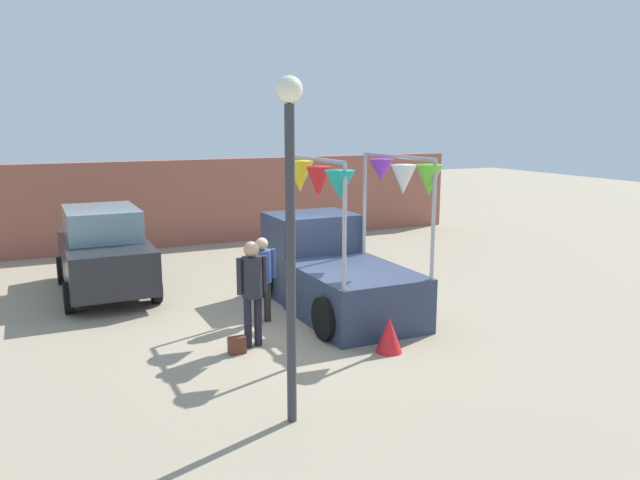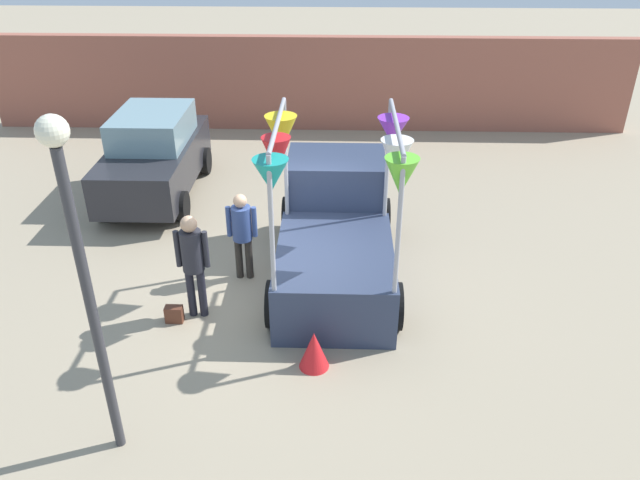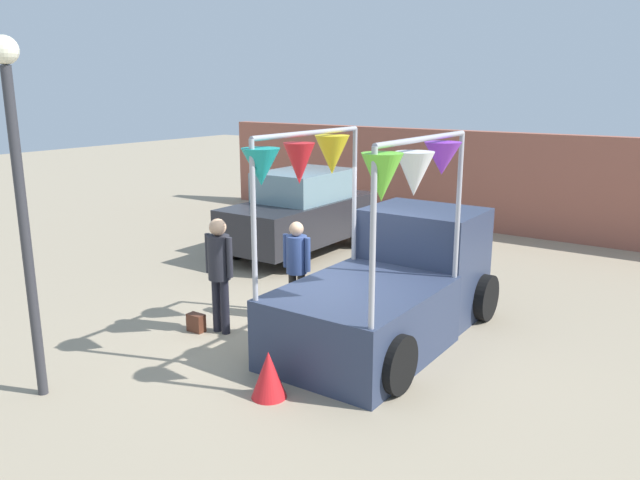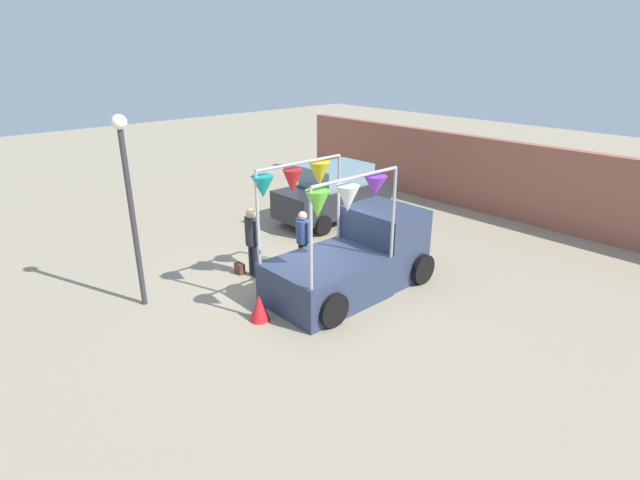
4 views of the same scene
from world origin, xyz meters
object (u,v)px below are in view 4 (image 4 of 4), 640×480
object	(u,v)px
handbag	(240,268)
street_lamp	(128,188)
vendor_truck	(357,253)
person_vendor	(303,235)
folded_kite_bundle_crimson	(259,307)
person_customer	(252,236)
parked_car	(334,193)

from	to	relation	value
handbag	street_lamp	world-z (taller)	street_lamp
vendor_truck	person_vendor	world-z (taller)	vendor_truck
street_lamp	folded_kite_bundle_crimson	size ratio (longest dim) A/B	7.11
vendor_truck	person_customer	distance (m)	2.67
person_customer	handbag	distance (m)	1.04
handbag	parked_car	bearing A→B (deg)	107.19
parked_car	person_customer	world-z (taller)	parked_car
vendor_truck	parked_car	distance (m)	5.10
person_customer	street_lamp	world-z (taller)	street_lamp
handbag	folded_kite_bundle_crimson	size ratio (longest dim) A/B	0.47
vendor_truck	person_customer	world-z (taller)	vendor_truck
vendor_truck	parked_car	xyz separation A→B (m)	(-4.04, 3.11, 0.06)
vendor_truck	street_lamp	world-z (taller)	street_lamp
person_customer	folded_kite_bundle_crimson	xyz separation A→B (m)	(1.93, -1.21, -0.80)
vendor_truck	handbag	distance (m)	3.16
folded_kite_bundle_crimson	person_vendor	bearing A→B (deg)	119.36
street_lamp	person_vendor	bearing A→B (deg)	75.10
handbag	street_lamp	xyz separation A→B (m)	(-0.09, -2.54, 2.61)
person_customer	folded_kite_bundle_crimson	bearing A→B (deg)	-32.03
parked_car	person_vendor	bearing A→B (deg)	-54.71
person_customer	street_lamp	bearing A→B (deg)	-99.06
person_customer	folded_kite_bundle_crimson	size ratio (longest dim) A/B	3.01
vendor_truck	street_lamp	distance (m)	5.33
person_vendor	street_lamp	world-z (taller)	street_lamp
person_vendor	handbag	size ratio (longest dim) A/B	5.80
person_customer	vendor_truck	bearing A→B (deg)	34.03
vendor_truck	street_lamp	size ratio (longest dim) A/B	0.96
person_customer	person_vendor	bearing A→B (deg)	62.61
handbag	person_customer	bearing A→B (deg)	29.74
person_vendor	handbag	distance (m)	1.86
person_vendor	vendor_truck	bearing A→B (deg)	11.65
person_customer	handbag	world-z (taller)	person_customer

